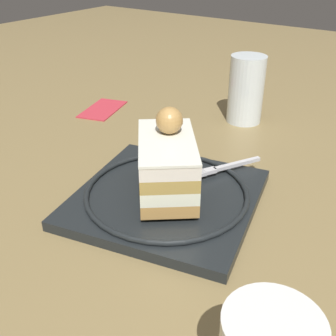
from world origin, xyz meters
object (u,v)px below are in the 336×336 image
object	(u,v)px
fork	(220,168)
folded_napkin	(103,109)
drink_glass_near	(246,94)
cake_slice	(170,164)
dessert_plate	(168,197)

from	to	relation	value
fork	folded_napkin	world-z (taller)	fork
fork	drink_glass_near	bearing A→B (deg)	-71.95
drink_glass_near	folded_napkin	bearing A→B (deg)	23.59
fork	folded_napkin	size ratio (longest dim) A/B	1.02
fork	folded_napkin	xyz separation A→B (m)	(0.31, -0.10, -0.02)
cake_slice	folded_napkin	bearing A→B (deg)	-32.70
dessert_plate	folded_napkin	distance (m)	0.33
dessert_plate	folded_napkin	world-z (taller)	dessert_plate
cake_slice	folded_napkin	distance (m)	0.34
dessert_plate	cake_slice	distance (m)	0.05
cake_slice	folded_napkin	xyz separation A→B (m)	(0.28, -0.18, -0.05)
fork	folded_napkin	bearing A→B (deg)	-18.71
cake_slice	folded_napkin	size ratio (longest dim) A/B	1.31
drink_glass_near	cake_slice	bearing A→B (deg)	98.49
folded_napkin	dessert_plate	bearing A→B (deg)	146.85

